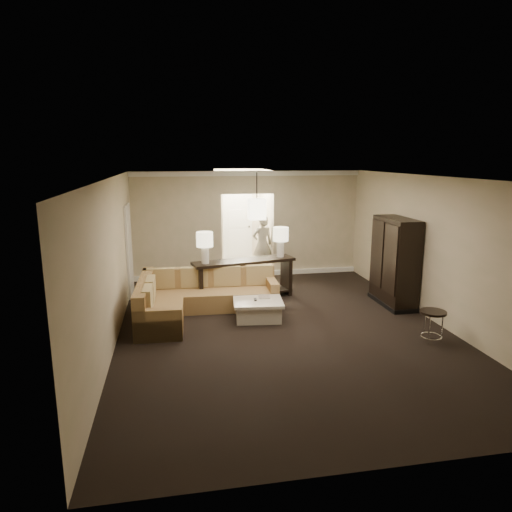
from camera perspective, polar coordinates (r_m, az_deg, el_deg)
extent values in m
plane|color=black|center=(8.66, 3.39, -9.08)|extent=(8.00, 8.00, 0.00)
cube|color=beige|center=(12.12, -1.02, 3.98)|extent=(6.00, 0.04, 2.80)
cube|color=beige|center=(4.64, 15.57, -10.41)|extent=(6.00, 0.04, 2.80)
cube|color=beige|center=(8.09, -17.60, -0.81)|extent=(0.04, 8.00, 2.80)
cube|color=beige|center=(9.42, 21.51, 0.71)|extent=(0.04, 8.00, 2.80)
cube|color=silver|center=(8.07, 3.64, 9.76)|extent=(6.00, 8.00, 0.02)
cube|color=white|center=(11.95, -1.00, 10.27)|extent=(6.00, 0.10, 0.12)
cube|color=white|center=(12.33, -0.96, -2.22)|extent=(6.00, 0.10, 0.12)
cube|color=white|center=(10.88, -15.57, 0.70)|extent=(0.05, 0.90, 2.10)
cube|color=beige|center=(13.35, -1.70, -1.36)|extent=(1.40, 2.00, 0.01)
cube|color=beige|center=(13.01, -4.79, 4.52)|extent=(0.04, 2.00, 2.80)
cube|color=beige|center=(13.22, 1.28, 4.68)|extent=(0.04, 2.00, 2.80)
cube|color=beige|center=(14.07, -2.35, 5.14)|extent=(1.40, 0.04, 2.80)
cube|color=white|center=(14.09, -2.32, 3.71)|extent=(0.90, 0.05, 2.10)
cube|color=brown|center=(9.76, -5.70, -5.40)|extent=(2.85, 0.96, 0.39)
cube|color=brown|center=(8.76, -11.89, -7.72)|extent=(0.90, 1.35, 0.39)
cube|color=brown|center=(9.94, -5.82, -2.59)|extent=(2.82, 0.34, 0.43)
cube|color=brown|center=(9.10, -13.77, -4.30)|extent=(0.32, 2.26, 0.43)
cube|color=brown|center=(9.87, 1.96, -4.58)|extent=(0.22, 0.85, 0.58)
cube|color=brown|center=(8.20, -12.17, -8.44)|extent=(0.85, 0.22, 0.58)
cube|color=tan|center=(9.91, -11.79, -2.73)|extent=(0.59, 0.17, 0.43)
cube|color=tan|center=(9.89, -7.72, -2.61)|extent=(0.59, 0.17, 0.43)
cube|color=tan|center=(9.91, -3.65, -2.48)|extent=(0.59, 0.17, 0.43)
cube|color=tan|center=(9.99, 0.39, -2.35)|extent=(0.59, 0.17, 0.43)
cube|color=tan|center=(9.17, -13.02, -4.01)|extent=(0.17, 0.57, 0.43)
cube|color=tan|center=(8.55, -13.38, -5.23)|extent=(0.17, 0.57, 0.43)
cube|color=silver|center=(9.17, 0.20, -6.73)|extent=(0.95, 0.95, 0.33)
cube|color=silver|center=(9.11, 0.20, -5.59)|extent=(1.06, 1.06, 0.06)
cube|color=black|center=(9.05, -0.08, -5.45)|extent=(0.06, 0.16, 0.02)
cube|color=beige|center=(9.25, 1.03, -5.09)|extent=(0.24, 0.31, 0.01)
cube|color=black|center=(10.21, -1.50, -0.66)|extent=(2.38, 0.98, 0.06)
cube|color=black|center=(10.01, -7.17, -3.63)|extent=(0.18, 0.48, 0.84)
cube|color=black|center=(10.72, 3.81, -2.50)|extent=(0.18, 0.48, 0.84)
cube|color=black|center=(10.40, -1.48, -4.63)|extent=(2.27, 0.91, 0.04)
cube|color=black|center=(10.22, 16.96, -0.71)|extent=(0.52, 1.26, 1.90)
cube|color=black|center=(9.79, 16.44, -0.41)|extent=(0.03, 0.56, 1.45)
cube|color=black|center=(10.35, 14.88, 0.35)|extent=(0.03, 0.56, 1.45)
cube|color=black|center=(10.45, 16.65, -5.54)|extent=(0.56, 1.32, 0.09)
cylinder|color=black|center=(8.47, 21.26, -6.56)|extent=(0.45, 0.45, 0.04)
torus|color=silver|center=(8.61, 21.04, -9.32)|extent=(0.37, 0.37, 0.02)
cylinder|color=silver|center=(8.60, 22.24, -8.28)|extent=(0.02, 0.02, 0.53)
cylinder|color=silver|center=(8.67, 20.31, -7.97)|extent=(0.02, 0.02, 0.53)
cylinder|color=silver|center=(8.40, 20.81, -8.67)|extent=(0.02, 0.02, 0.53)
cylinder|color=white|center=(9.89, -6.38, 0.13)|extent=(0.17, 0.17, 0.37)
cylinder|color=#FFF0BF|center=(9.82, -6.43, 2.08)|extent=(0.36, 0.36, 0.32)
cylinder|color=white|center=(10.50, 3.08, 0.90)|extent=(0.17, 0.17, 0.37)
cylinder|color=#FFF0BF|center=(10.44, 3.10, 2.75)|extent=(0.36, 0.36, 0.32)
cylinder|color=black|center=(10.73, 0.10, 8.81)|extent=(0.02, 0.02, 0.60)
cube|color=#FFF3C6|center=(10.77, 0.10, 5.89)|extent=(0.38, 0.38, 0.48)
imported|color=beige|center=(12.57, 0.79, 1.87)|extent=(0.70, 0.53, 1.75)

